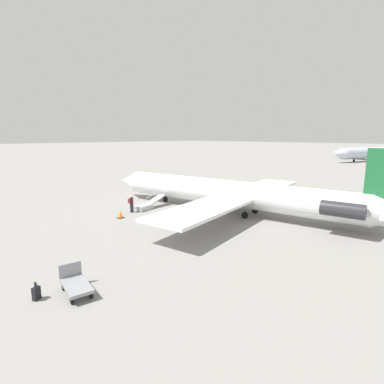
% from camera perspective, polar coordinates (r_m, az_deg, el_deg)
% --- Properties ---
extents(ground_plane, '(600.00, 600.00, 0.00)m').
position_cam_1_polar(ground_plane, '(30.55, 6.68, -3.82)').
color(ground_plane, gray).
extents(airplane_main, '(31.30, 24.03, 6.71)m').
position_cam_1_polar(airplane_main, '(29.68, 8.37, -0.33)').
color(airplane_main, white).
rests_on(airplane_main, ground).
extents(airplane_far_center, '(28.19, 36.33, 8.60)m').
position_cam_1_polar(airplane_far_center, '(107.76, 31.73, 6.44)').
color(airplane_far_center, silver).
rests_on(airplane_far_center, ground).
extents(boarding_stairs, '(1.64, 4.12, 1.68)m').
position_cam_1_polar(boarding_stairs, '(31.85, -8.71, -2.58)').
color(boarding_stairs, '#B2B2B7').
rests_on(boarding_stairs, ground).
extents(passenger, '(0.37, 0.56, 1.74)m').
position_cam_1_polar(passenger, '(30.64, -11.49, -2.00)').
color(passenger, '#23232D').
rests_on(passenger, ground).
extents(luggage_cart, '(2.35, 1.45, 1.22)m').
position_cam_1_polar(luggage_cart, '(16.38, -21.27, -16.03)').
color(luggage_cart, gray).
rests_on(luggage_cart, ground).
extents(suitcase, '(0.36, 0.42, 0.88)m').
position_cam_1_polar(suitcase, '(16.58, -27.53, -16.71)').
color(suitcase, black).
rests_on(suitcase, ground).
extents(traffic_cone_near_stairs, '(0.61, 0.61, 0.67)m').
position_cam_1_polar(traffic_cone_near_stairs, '(28.97, -13.46, -4.22)').
color(traffic_cone_near_stairs, black).
rests_on(traffic_cone_near_stairs, ground).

